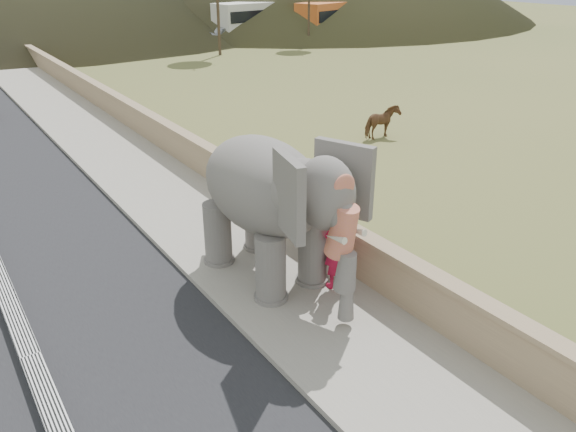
% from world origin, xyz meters
% --- Properties ---
extents(ground, '(160.00, 160.00, 0.00)m').
position_xyz_m(ground, '(0.00, 0.00, 0.00)').
color(ground, olive).
rests_on(ground, ground).
extents(walkway, '(3.00, 120.00, 0.15)m').
position_xyz_m(walkway, '(0.00, 10.00, 0.07)').
color(walkway, '#9E9687').
rests_on(walkway, ground).
extents(parapet, '(0.30, 120.00, 1.10)m').
position_xyz_m(parapet, '(1.65, 10.00, 0.55)').
color(parapet, tan).
rests_on(parapet, ground).
extents(cow, '(1.55, 0.77, 1.27)m').
position_xyz_m(cow, '(9.50, 7.20, 0.64)').
color(cow, brown).
rests_on(cow, ground).
extents(distant_car, '(4.28, 1.83, 1.44)m').
position_xyz_m(distant_car, '(17.75, 34.77, 0.72)').
color(distant_car, silver).
rests_on(distant_car, ground).
extents(bus_white, '(11.23, 3.92, 3.10)m').
position_xyz_m(bus_white, '(22.37, 35.73, 1.55)').
color(bus_white, silver).
rests_on(bus_white, ground).
extents(bus_orange, '(11.27, 5.29, 3.10)m').
position_xyz_m(bus_orange, '(28.28, 32.71, 1.55)').
color(bus_orange, '#D15E25').
rests_on(bus_orange, ground).
extents(elephant_and_man, '(2.58, 4.61, 3.23)m').
position_xyz_m(elephant_and_man, '(0.02, 0.67, 1.75)').
color(elephant_and_man, slate).
rests_on(elephant_and_man, ground).
extents(trees, '(48.02, 35.63, 9.22)m').
position_xyz_m(trees, '(2.32, 28.38, 3.83)').
color(trees, '#473828').
rests_on(trees, ground).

